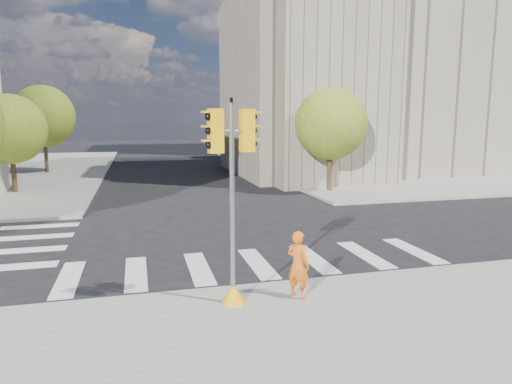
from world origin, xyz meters
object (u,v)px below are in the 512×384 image
lamp_far (259,116)px  traffic_signal (232,219)px  lamp_near (314,115)px  photographer (298,264)px

lamp_far → traffic_signal: bearing=-106.0°
lamp_near → traffic_signal: lamp_near is taller
traffic_signal → lamp_far: bearing=59.7°
lamp_near → photographer: lamp_near is taller
lamp_near → lamp_far: bearing=90.0°
lamp_far → traffic_signal: size_ratio=1.74×
traffic_signal → photographer: bearing=-15.9°
photographer → lamp_near: bearing=-59.7°
lamp_near → lamp_far: (0.00, 14.00, 0.00)m
lamp_far → photographer: lamp_far is taller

